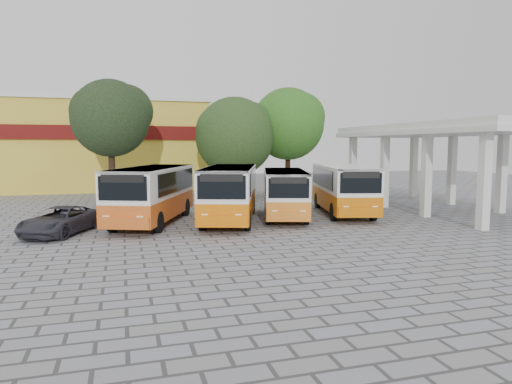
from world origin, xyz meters
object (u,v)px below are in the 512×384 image
object	(u,v)px
bus_centre_right	(285,190)
bus_far_right	(343,186)
bus_far_left	(152,191)
bus_centre_left	(230,190)
parked_car	(60,221)

from	to	relation	value
bus_centre_right	bus_far_right	size ratio (longest dim) A/B	0.93
bus_far_left	bus_centre_right	world-z (taller)	bus_far_left
bus_centre_left	parked_car	bearing A→B (deg)	-153.03
bus_centre_right	parked_car	xyz separation A→B (m)	(-11.61, -1.79, -0.92)
bus_far_left	parked_car	size ratio (longest dim) A/B	1.93
parked_car	bus_centre_right	bearing A→B (deg)	33.15
bus_far_left	bus_centre_left	xyz separation A→B (m)	(4.01, -0.62, -0.00)
bus_centre_left	bus_far_right	distance (m)	7.17
bus_far_right	bus_far_left	bearing A→B (deg)	-164.49
parked_car	bus_far_right	bearing A→B (deg)	32.20
bus_far_left	parked_car	xyz separation A→B (m)	(-4.29, -1.90, -1.07)
bus_far_left	bus_centre_right	bearing A→B (deg)	20.67
bus_centre_left	bus_centre_right	xyz separation A→B (m)	(3.31, 0.52, -0.15)
bus_far_left	bus_centre_right	size ratio (longest dim) A/B	1.11
parked_car	bus_far_left	bearing A→B (deg)	48.26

